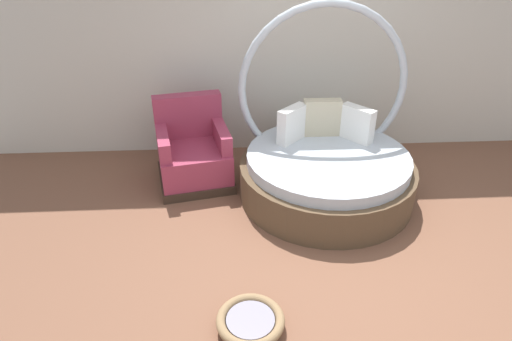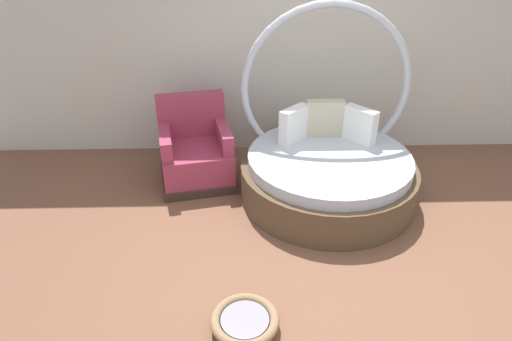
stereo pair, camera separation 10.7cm
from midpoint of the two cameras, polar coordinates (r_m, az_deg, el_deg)
ground_plane at (r=3.97m, az=9.18°, el=-12.98°), size 8.00×8.00×0.02m
back_wall at (r=5.44m, az=6.09°, el=17.33°), size 8.00×0.12×2.96m
round_daybed at (r=4.80m, az=9.81°, el=0.91°), size 1.85×1.85×1.96m
red_armchair at (r=5.06m, az=-7.20°, el=2.28°), size 0.94×0.94×0.94m
pet_basket at (r=3.45m, az=-0.50°, el=-18.98°), size 0.51×0.51×0.13m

